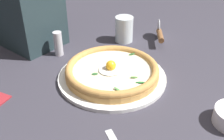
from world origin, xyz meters
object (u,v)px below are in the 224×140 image
at_px(pizza_cutter, 160,33).
at_px(pepper_shaker, 58,44).
at_px(drinking_glass, 124,31).
at_px(pizza, 112,70).

height_order(pizza_cutter, pepper_shaker, pepper_shaker).
bearing_deg(pepper_shaker, drinking_glass, -17.24).
height_order(pizza, pizza_cutter, pizza_cutter).
bearing_deg(pizza, pizza_cutter, 11.32).
bearing_deg(pizza_cutter, pepper_shaker, 152.00).
xyz_separation_m(pizza, drinking_glass, (0.23, 0.17, 0.01)).
relative_size(drinking_glass, pepper_shaker, 1.12).
distance_m(pizza_cutter, pepper_shaker, 0.40).
height_order(drinking_glass, pepper_shaker, drinking_glass).
bearing_deg(drinking_glass, pepper_shaker, 162.76).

